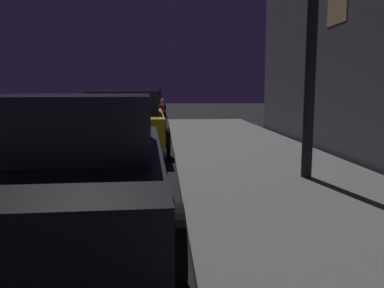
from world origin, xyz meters
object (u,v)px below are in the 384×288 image
object	(u,v)px
car_yellow_cab	(125,121)
car_red	(141,107)
car_black	(74,166)
car_silver	(146,102)

from	to	relation	value
car_yellow_cab	car_red	world-z (taller)	same
car_black	car_silver	world-z (taller)	same
car_red	car_silver	bearing A→B (deg)	90.02
car_red	car_silver	size ratio (longest dim) A/B	0.97
car_black	car_yellow_cab	xyz separation A→B (m)	(-0.00, 5.74, -0.00)
car_yellow_cab	car_red	xyz separation A→B (m)	(0.00, 6.66, 0.02)
car_yellow_cab	car_red	distance (m)	6.66
car_yellow_cab	car_black	bearing A→B (deg)	-90.00
car_black	car_silver	distance (m)	18.38
car_black	car_yellow_cab	distance (m)	5.74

